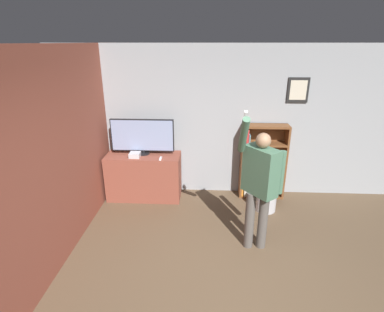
{
  "coord_description": "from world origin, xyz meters",
  "views": [
    {
      "loc": [
        -0.34,
        -2.22,
        2.72
      ],
      "look_at": [
        -0.55,
        1.95,
        1.12
      ],
      "focal_mm": 28.0,
      "sensor_mm": 36.0,
      "label": 1
    }
  ],
  "objects_px": {
    "waste_bin": "(266,199)",
    "bookshelf": "(259,162)",
    "game_console": "(135,155)",
    "person": "(260,181)",
    "television": "(142,136)"
  },
  "relations": [
    {
      "from": "waste_bin",
      "to": "bookshelf",
      "type": "bearing_deg",
      "value": 98.7
    },
    {
      "from": "game_console",
      "to": "waste_bin",
      "type": "distance_m",
      "value": 2.39
    },
    {
      "from": "game_console",
      "to": "person",
      "type": "relative_size",
      "value": 0.09
    },
    {
      "from": "person",
      "to": "waste_bin",
      "type": "height_order",
      "value": "person"
    },
    {
      "from": "television",
      "to": "waste_bin",
      "type": "bearing_deg",
      "value": -10.89
    },
    {
      "from": "television",
      "to": "game_console",
      "type": "distance_m",
      "value": 0.35
    },
    {
      "from": "game_console",
      "to": "bookshelf",
      "type": "bearing_deg",
      "value": 7.1
    },
    {
      "from": "person",
      "to": "game_console",
      "type": "bearing_deg",
      "value": -160.86
    },
    {
      "from": "television",
      "to": "person",
      "type": "distance_m",
      "value": 2.32
    },
    {
      "from": "waste_bin",
      "to": "person",
      "type": "bearing_deg",
      "value": -108.21
    },
    {
      "from": "game_console",
      "to": "bookshelf",
      "type": "height_order",
      "value": "bookshelf"
    },
    {
      "from": "person",
      "to": "waste_bin",
      "type": "distance_m",
      "value": 1.34
    },
    {
      "from": "game_console",
      "to": "bookshelf",
      "type": "relative_size",
      "value": 0.14
    },
    {
      "from": "game_console",
      "to": "waste_bin",
      "type": "relative_size",
      "value": 0.45
    },
    {
      "from": "game_console",
      "to": "person",
      "type": "height_order",
      "value": "person"
    }
  ]
}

